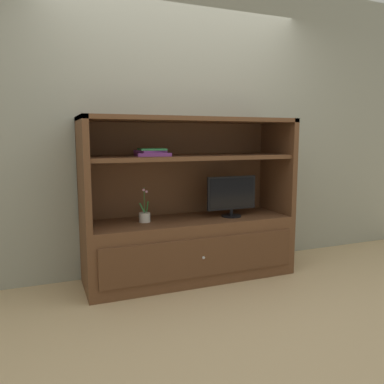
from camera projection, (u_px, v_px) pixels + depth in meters
ground_plane at (208, 293)px, 3.17m from camera, size 8.00×8.00×0.00m
painted_rear_wall at (177, 125)px, 3.67m from camera, size 6.00×0.10×2.80m
media_console at (190, 229)px, 3.49m from camera, size 1.90×0.61×1.45m
tv_monitor at (232, 195)px, 3.52m from camera, size 0.49×0.18×0.38m
potted_plant at (145, 216)px, 3.31m from camera, size 0.10×0.11×0.31m
magazine_stack at (152, 153)px, 3.25m from camera, size 0.31×0.32×0.06m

